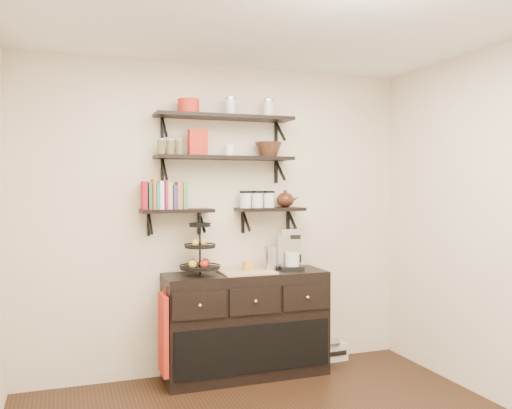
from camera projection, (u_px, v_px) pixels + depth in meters
The scene contains 20 objects.
ceiling at pixel (304, 2), 3.11m from camera, with size 3.50×3.50×0.02m, color white.
back_wall at pixel (221, 219), 4.80m from camera, with size 3.50×0.02×2.70m, color #F2E8CD.
shelf_top at pixel (225, 117), 4.65m from camera, with size 1.20×0.27×0.23m.
shelf_mid at pixel (225, 158), 4.66m from camera, with size 1.20×0.27×0.23m.
shelf_low_left at pixel (177, 211), 4.55m from camera, with size 0.60×0.25×0.23m.
shelf_low_right at pixel (270, 210), 4.83m from camera, with size 0.60×0.25×0.23m.
cookbooks at pixel (166, 195), 4.51m from camera, with size 0.36×0.15×0.26m.
glass_canisters at pixel (257, 200), 4.79m from camera, with size 0.32×0.10×0.13m.
sideboard at pixel (246, 324), 4.67m from camera, with size 1.40×0.50×0.92m.
fruit_stand at pixel (200, 255), 4.51m from camera, with size 0.33×0.33×0.49m.
candle at pixel (248, 266), 4.65m from camera, with size 0.08×0.08×0.08m, color #B48529.
coffee_maker at pixel (290, 250), 4.81m from camera, with size 0.23×0.23×0.37m.
thermal_carafe at pixel (271, 259), 4.70m from camera, with size 0.11×0.11×0.22m, color silver.
apron at pixel (163, 334), 4.33m from camera, with size 0.04×0.27×0.64m, color #9F2311.
radio at pixel (330, 351), 5.10m from camera, with size 0.32×0.22×0.18m.
recipe_box at pixel (198, 143), 4.57m from camera, with size 0.16×0.06×0.22m, color red.
walnut_bowl at pixel (268, 150), 4.79m from camera, with size 0.24×0.24×0.13m, color black, non-canonical shape.
ramekins at pixel (229, 151), 4.67m from camera, with size 0.09×0.09×0.10m, color white.
teapot at pixel (285, 198), 4.88m from camera, with size 0.21×0.16×0.16m, color #3A1A11, non-canonical shape.
red_pot at pixel (189, 106), 4.54m from camera, with size 0.18×0.18×0.12m, color red.
Camera 1 is at (-1.32, -2.87, 1.65)m, focal length 38.00 mm.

